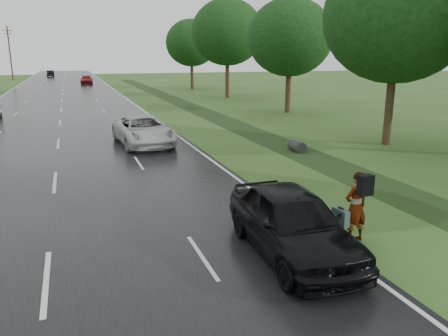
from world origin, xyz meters
TOP-DOWN VIEW (x-y plane):
  - ground at (0.00, 0.00)m, footprint 220.00×220.00m
  - road at (0.00, 45.00)m, footprint 14.00×180.00m
  - edge_stripe_east at (6.75, 45.00)m, footprint 0.12×180.00m
  - center_line at (0.00, 45.00)m, footprint 0.12×180.00m
  - drainage_ditch at (11.50, 18.71)m, footprint 2.20×120.00m
  - utility_pole_distant at (-9.20, 85.00)m, footprint 1.60×0.26m
  - tree_east_b at (17.00, 10.00)m, footprint 7.60×7.60m
  - tree_east_c at (18.20, 24.00)m, footprint 7.00×7.00m
  - tree_east_d at (17.80, 38.00)m, footprint 8.00×8.00m
  - tree_east_f at (17.50, 52.00)m, footprint 7.20×7.20m
  - pedestrian at (7.56, -0.32)m, footprint 0.89×0.73m
  - white_pickup at (4.41, 14.14)m, footprint 2.97×5.70m
  - dark_sedan at (5.62, -0.54)m, footprint 2.12×4.92m
  - far_car_red at (3.68, 67.32)m, footprint 2.20×4.86m
  - far_car_dark at (-2.87, 97.00)m, footprint 1.84×4.30m

SIDE VIEW (x-z plane):
  - ground at x=0.00m, z-range 0.00..0.00m
  - road at x=0.00m, z-range 0.00..0.04m
  - drainage_ditch at x=11.50m, z-range -0.24..0.32m
  - edge_stripe_east at x=6.75m, z-range 0.04..0.05m
  - center_line at x=0.00m, z-range 0.04..0.05m
  - far_car_dark at x=-2.87m, z-range 0.04..1.42m
  - far_car_red at x=3.68m, z-range 0.04..1.42m
  - white_pickup at x=4.41m, z-range 0.04..1.57m
  - dark_sedan at x=5.62m, z-range 0.04..1.69m
  - pedestrian at x=7.56m, z-range 0.03..1.91m
  - utility_pole_distant at x=-9.20m, z-range 0.20..10.20m
  - tree_east_c at x=18.20m, z-range 1.49..10.78m
  - tree_east_f at x=17.50m, z-range 1.56..11.18m
  - tree_east_b at x=17.00m, z-range 1.63..11.74m
  - tree_east_d at x=17.80m, z-range 1.77..12.53m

